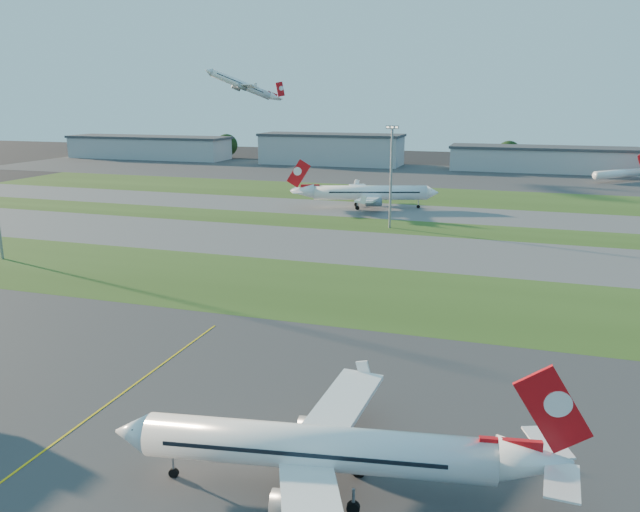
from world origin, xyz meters
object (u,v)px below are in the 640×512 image
at_px(airliner_parked, 320,449).
at_px(light_mast_centre, 391,170).
at_px(mini_jet_near, 619,173).
at_px(airliner_taxiing, 369,193).

relative_size(airliner_parked, light_mast_centre, 1.40).
distance_m(airliner_parked, light_mast_centre, 112.61).
relative_size(airliner_parked, mini_jet_near, 1.68).
bearing_deg(mini_jet_near, airliner_parked, -147.68).
bearing_deg(airliner_parked, mini_jet_near, 68.14).
bearing_deg(light_mast_centre, mini_jet_near, 59.86).
xyz_separation_m(airliner_taxiing, mini_jet_near, (80.43, 90.62, -1.34)).
bearing_deg(airliner_parked, airliner_taxiing, 92.66).
distance_m(airliner_parked, mini_jet_near, 234.33).
bearing_deg(airliner_parked, light_mast_centre, 89.45).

